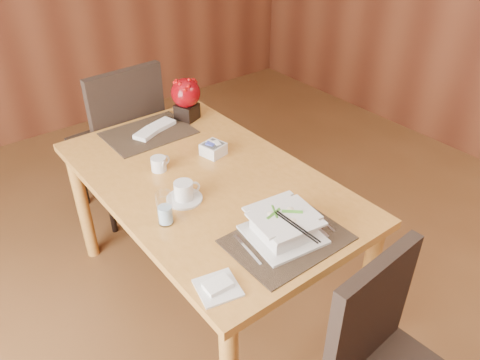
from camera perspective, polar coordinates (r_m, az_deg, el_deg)
dining_table at (r=2.22m, az=-4.02°, el=-1.82°), size 0.90×1.50×0.75m
placemat_near at (r=1.83m, az=5.78°, el=-7.24°), size 0.45×0.33×0.01m
placemat_far at (r=2.58m, az=-11.08°, el=5.65°), size 0.45×0.33×0.01m
soup_setting at (r=1.81m, az=5.30°, el=-5.63°), size 0.30×0.30×0.11m
coffee_cup at (r=2.02m, az=-6.86°, el=-1.53°), size 0.16×0.16×0.09m
water_glass at (r=1.88m, az=-9.17°, el=-3.41°), size 0.08×0.08×0.15m
creamer_jug at (r=2.24m, az=-9.89°, el=1.94°), size 0.11×0.11×0.07m
sugar_caddy at (r=2.33m, az=-3.27°, el=3.76°), size 0.12×0.12×0.06m
berry_decor at (r=2.65m, az=-6.61°, el=10.06°), size 0.16×0.16×0.24m
napkins_far at (r=2.59m, az=-10.24°, el=6.24°), size 0.28×0.17×0.02m
bread_plate at (r=1.64m, az=-2.72°, el=-13.00°), size 0.17×0.17×0.01m
far_chair at (r=2.96m, az=-14.20°, el=5.28°), size 0.50×0.51×1.03m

